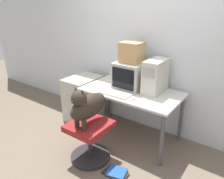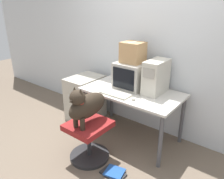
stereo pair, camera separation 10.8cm
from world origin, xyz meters
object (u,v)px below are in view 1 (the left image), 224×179
object	(u,v)px
pc_tower	(155,76)
filing_cabinet	(83,98)
office_chair	(90,138)
dog	(87,105)
book_stack_floor	(116,173)
keyboard	(115,94)
crt_monitor	(131,75)
cardboard_box	(132,52)

from	to	relation	value
pc_tower	filing_cabinet	world-z (taller)	pc_tower
pc_tower	filing_cabinet	distance (m)	1.33
office_chair	dog	distance (m)	0.46
pc_tower	book_stack_floor	world-z (taller)	pc_tower
keyboard	filing_cabinet	distance (m)	0.93
office_chair	filing_cabinet	world-z (taller)	filing_cabinet
crt_monitor	cardboard_box	bearing A→B (deg)	90.00
pc_tower	dog	xyz separation A→B (m)	(-0.42, -0.87, -0.20)
cardboard_box	book_stack_floor	size ratio (longest dim) A/B	1.00
cardboard_box	filing_cabinet	bearing A→B (deg)	-172.37
office_chair	book_stack_floor	bearing A→B (deg)	-6.60
keyboard	book_stack_floor	size ratio (longest dim) A/B	1.44
crt_monitor	pc_tower	xyz separation A→B (m)	(0.36, 0.02, 0.04)
crt_monitor	book_stack_floor	xyz separation A→B (m)	(0.36, -0.88, -0.88)
dog	office_chair	bearing A→B (deg)	90.00
pc_tower	cardboard_box	distance (m)	0.45
keyboard	filing_cabinet	bearing A→B (deg)	162.59
filing_cabinet	cardboard_box	size ratio (longest dim) A/B	2.55
pc_tower	keyboard	xyz separation A→B (m)	(-0.37, -0.38, -0.21)
dog	book_stack_floor	bearing A→B (deg)	-3.80
crt_monitor	dog	world-z (taller)	crt_monitor
office_chair	book_stack_floor	xyz separation A→B (m)	(0.43, -0.05, -0.27)
office_chair	cardboard_box	xyz separation A→B (m)	(0.06, 0.83, 0.93)
keyboard	book_stack_floor	bearing A→B (deg)	-53.53
dog	filing_cabinet	size ratio (longest dim) A/B	0.77
cardboard_box	book_stack_floor	distance (m)	1.53
cardboard_box	office_chair	bearing A→B (deg)	-94.44
crt_monitor	office_chair	size ratio (longest dim) A/B	0.86
pc_tower	office_chair	xyz separation A→B (m)	(-0.42, -0.85, -0.66)
pc_tower	cardboard_box	size ratio (longest dim) A/B	1.54
book_stack_floor	keyboard	bearing A→B (deg)	126.47
office_chair	cardboard_box	bearing A→B (deg)	85.56
pc_tower	office_chair	world-z (taller)	pc_tower
dog	filing_cabinet	distance (m)	1.13
crt_monitor	dog	bearing A→B (deg)	-94.35
office_chair	filing_cabinet	size ratio (longest dim) A/B	0.69
office_chair	filing_cabinet	distance (m)	1.05
crt_monitor	keyboard	distance (m)	0.40
filing_cabinet	cardboard_box	bearing A→B (deg)	7.63
dog	filing_cabinet	bearing A→B (deg)	135.98
keyboard	office_chair	xyz separation A→B (m)	(-0.05, -0.46, -0.45)
keyboard	dog	size ratio (longest dim) A/B	0.73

